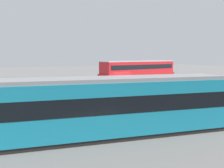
% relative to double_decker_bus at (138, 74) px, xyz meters
% --- Properties ---
extents(ground_plane, '(160.00, 160.00, 0.00)m').
position_rel_double_decker_bus_xyz_m(ground_plane, '(3.40, 2.16, -1.98)').
color(ground_plane, slate).
extents(double_decker_bus, '(12.07, 4.48, 3.84)m').
position_rel_double_decker_bus_xyz_m(double_decker_bus, '(0.00, 0.00, 0.00)').
color(double_decker_bus, red).
rests_on(double_decker_bus, ground).
extents(tram_yellow, '(15.54, 4.48, 3.32)m').
position_rel_double_decker_bus_xyz_m(tram_yellow, '(12.56, 16.84, -0.25)').
color(tram_yellow, teal).
rests_on(tram_yellow, ground).
extents(pedestrian_near_railing, '(0.36, 0.36, 1.70)m').
position_rel_double_decker_bus_xyz_m(pedestrian_near_railing, '(6.15, 8.81, -0.99)').
color(pedestrian_near_railing, '#4C3F2D').
rests_on(pedestrian_near_railing, ground).
extents(pedestrian_crossing, '(0.41, 0.41, 1.74)m').
position_rel_double_decker_bus_xyz_m(pedestrian_crossing, '(1.77, 9.03, -0.97)').
color(pedestrian_crossing, black).
rests_on(pedestrian_crossing, ground).
extents(pedestrian_railing, '(6.36, 0.59, 1.08)m').
position_rel_double_decker_bus_xyz_m(pedestrian_railing, '(7.31, 8.37, -1.25)').
color(pedestrian_railing, gray).
rests_on(pedestrian_railing, ground).
extents(info_sign, '(0.98, 0.18, 2.58)m').
position_rel_double_decker_bus_xyz_m(info_sign, '(10.40, 8.10, -0.22)').
color(info_sign, slate).
rests_on(info_sign, ground).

